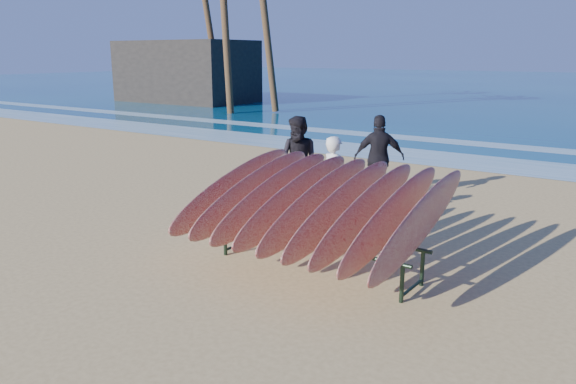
# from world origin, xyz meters

# --- Properties ---
(ground) EXTENTS (120.00, 120.00, 0.00)m
(ground) POSITION_xyz_m (0.00, 0.00, 0.00)
(ground) COLOR tan
(ground) RESTS_ON ground
(foam_near) EXTENTS (160.00, 160.00, 0.00)m
(foam_near) POSITION_xyz_m (0.00, 10.00, 0.01)
(foam_near) COLOR white
(foam_near) RESTS_ON ground
(foam_far) EXTENTS (160.00, 160.00, 0.00)m
(foam_far) POSITION_xyz_m (0.00, 13.50, 0.01)
(foam_far) COLOR white
(foam_far) RESTS_ON ground
(surfboard_rack) EXTENTS (3.25, 3.06, 1.66)m
(surfboard_rack) POSITION_xyz_m (0.82, 0.33, 0.98)
(surfboard_rack) COLOR black
(surfboard_rack) RESTS_ON ground
(person_white) EXTENTS (0.70, 0.62, 1.62)m
(person_white) POSITION_xyz_m (-0.14, 2.51, 0.81)
(person_white) COLOR silver
(person_white) RESTS_ON ground
(person_dark_a) EXTENTS (0.98, 0.82, 1.84)m
(person_dark_a) POSITION_xyz_m (-1.32, 3.17, 0.92)
(person_dark_a) COLOR black
(person_dark_a) RESTS_ON ground
(person_dark_b) EXTENTS (1.14, 0.93, 1.82)m
(person_dark_b) POSITION_xyz_m (-0.19, 4.53, 0.91)
(person_dark_b) COLOR black
(person_dark_b) RESTS_ON ground
(building) EXTENTS (8.73, 4.85, 3.88)m
(building) POSITION_xyz_m (-21.66, 20.90, 1.94)
(building) COLOR #2D2823
(building) RESTS_ON ground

